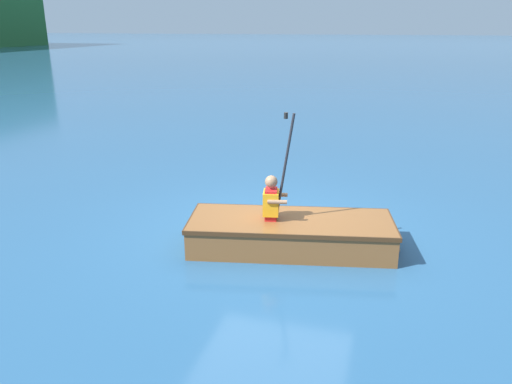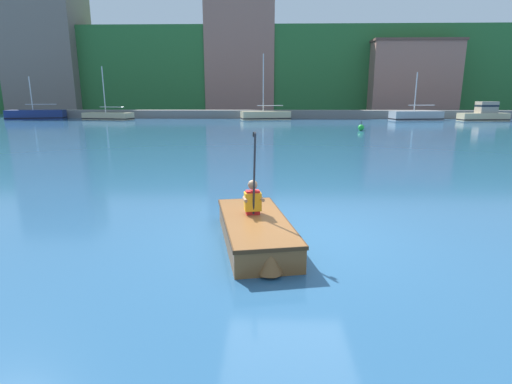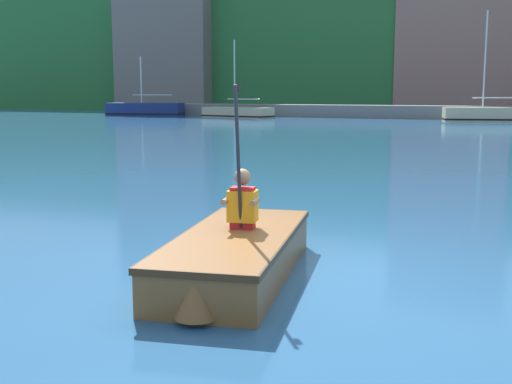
{
  "view_description": "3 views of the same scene",
  "coord_description": "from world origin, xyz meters",
  "views": [
    {
      "loc": [
        -6.89,
        -1.65,
        2.98
      ],
      "look_at": [
        -0.63,
        0.11,
        0.79
      ],
      "focal_mm": 35.0,
      "sensor_mm": 36.0,
      "label": 1
    },
    {
      "loc": [
        -0.43,
        -6.93,
        2.48
      ],
      "look_at": [
        -0.63,
        0.11,
        0.79
      ],
      "focal_mm": 28.0,
      "sensor_mm": 36.0,
      "label": 2
    },
    {
      "loc": [
        2.0,
        -6.03,
        1.83
      ],
      "look_at": [
        -0.63,
        0.11,
        0.79
      ],
      "focal_mm": 45.0,
      "sensor_mm": 36.0,
      "label": 3
    }
  ],
  "objects": [
    {
      "name": "ground_plane",
      "position": [
        0.0,
        0.0,
        0.0
      ],
      "size": [
        300.0,
        300.0,
        0.0
      ],
      "primitive_type": "plane",
      "color": "#28567F"
    },
    {
      "name": "shoreline_ridge",
      "position": [
        0.0,
        59.68,
        5.91
      ],
      "size": [
        120.0,
        20.0,
        11.82
      ],
      "color": "#2D6B33",
      "rests_on": "ground"
    },
    {
      "name": "waterfront_warehouse_left",
      "position": [
        -31.51,
        51.59,
        8.97
      ],
      "size": [
        10.39,
        7.66,
        17.91
      ],
      "color": "#75665B",
      "rests_on": "ground"
    },
    {
      "name": "waterfront_office_block_center",
      "position": [
        -4.3,
        55.39,
        8.33
      ],
      "size": [
        9.8,
        12.17,
        16.64
      ],
      "color": "#9E6B5B",
      "rests_on": "ground"
    },
    {
      "name": "waterfront_apartment_right",
      "position": [
        18.9,
        52.16,
        4.82
      ],
      "size": [
        11.61,
        11.2,
        9.62
      ],
      "color": "#9E6B5B",
      "rests_on": "ground"
    },
    {
      "name": "marina_dock",
      "position": [
        0.0,
        39.96,
        0.45
      ],
      "size": [
        57.6,
        2.4,
        0.9
      ],
      "color": "slate",
      "rests_on": "ground"
    },
    {
      "name": "moored_boat_dock_west_end",
      "position": [
        -25.7,
        36.74,
        0.48
      ],
      "size": [
        6.14,
        3.44,
        4.54
      ],
      "color": "navy",
      "rests_on": "ground"
    },
    {
      "name": "moored_boat_dock_west_inner",
      "position": [
        -17.67,
        36.47,
        0.36
      ],
      "size": [
        5.61,
        3.01,
        5.54
      ],
      "color": "#CCB789",
      "rests_on": "ground"
    },
    {
      "name": "moored_boat_dock_center_near",
      "position": [
        15.15,
        36.01,
        0.46
      ],
      "size": [
        5.51,
        2.59,
        4.86
      ],
      "color": "#9EA3A8",
      "rests_on": "ground"
    },
    {
      "name": "moored_boat_dock_center_far",
      "position": [
        -0.63,
        36.86,
        0.44
      ],
      "size": [
        5.54,
        3.07,
        6.79
      ],
      "color": "#CCB789",
      "rests_on": "ground"
    },
    {
      "name": "moored_boat_dock_east_inner",
      "position": [
        21.84,
        35.37,
        0.69
      ],
      "size": [
        5.08,
        2.06,
        1.94
      ],
      "color": "#CCB789",
      "rests_on": "ground"
    },
    {
      "name": "rowboat_foreground",
      "position": [
        -0.62,
        -0.43,
        0.25
      ],
      "size": [
        1.58,
        3.0,
        0.44
      ],
      "color": "brown",
      "rests_on": "ground"
    },
    {
      "name": "person_paddler",
      "position": [
        -0.68,
        -0.13,
        0.73
      ],
      "size": [
        0.4,
        0.43,
        1.47
      ],
      "color": "red",
      "rests_on": "rowboat_foreground"
    },
    {
      "name": "channel_buoy",
      "position": [
        6.48,
        22.91,
        0.22
      ],
      "size": [
        0.44,
        0.44,
        0.72
      ],
      "color": "green",
      "rests_on": "ground"
    }
  ]
}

